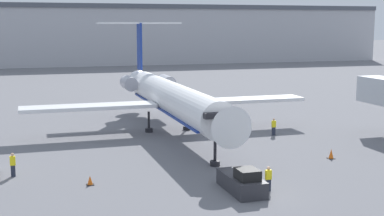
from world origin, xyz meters
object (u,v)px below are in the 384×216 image
object	(u,v)px
traffic_cone_left	(90,181)
worker_on_apron	(13,164)
traffic_cone_right	(331,154)
pushback_tug	(242,182)
worker_near_tug	(268,178)
airplane_main	(170,97)
worker_by_wing	(274,126)

from	to	relation	value
traffic_cone_left	worker_on_apron	bearing A→B (deg)	143.81
traffic_cone_right	pushback_tug	bearing A→B (deg)	-150.35
worker_near_tug	worker_on_apron	size ratio (longest dim) A/B	0.95
worker_near_tug	traffic_cone_left	distance (m)	12.34
pushback_tug	traffic_cone_right	distance (m)	12.15
worker_on_apron	traffic_cone_left	xyz separation A→B (m)	(5.16, -3.78, -0.62)
worker_near_tug	worker_on_apron	xyz separation A→B (m)	(-16.44, 8.76, 0.05)
airplane_main	traffic_cone_left	distance (m)	19.20
airplane_main	traffic_cone_right	xyz separation A→B (m)	(10.03, -14.46, -3.37)
worker_near_tug	pushback_tug	bearing A→B (deg)	164.44
traffic_cone_right	worker_near_tug	bearing A→B (deg)	-143.70
worker_on_apron	traffic_cone_right	size ratio (longest dim) A/B	2.19
pushback_tug	worker_on_apron	xyz separation A→B (m)	(-14.72, 8.28, 0.28)
worker_by_wing	traffic_cone_left	bearing A→B (deg)	-149.61
worker_on_apron	traffic_cone_right	world-z (taller)	worker_on_apron
airplane_main	worker_near_tug	bearing A→B (deg)	-86.75
worker_by_wing	traffic_cone_left	size ratio (longest dim) A/B	2.62
worker_near_tug	traffic_cone_right	bearing A→B (deg)	36.30
worker_on_apron	traffic_cone_left	distance (m)	6.43
airplane_main	pushback_tug	bearing A→B (deg)	-91.49
worker_on_apron	traffic_cone_right	bearing A→B (deg)	-5.14
airplane_main	worker_by_wing	world-z (taller)	airplane_main
traffic_cone_right	worker_by_wing	bearing A→B (deg)	92.33
airplane_main	worker_near_tug	distance (m)	21.19
pushback_tug	worker_on_apron	distance (m)	16.89
airplane_main	worker_near_tug	world-z (taller)	airplane_main
airplane_main	worker_near_tug	size ratio (longest dim) A/B	19.62
worker_by_wing	traffic_cone_right	bearing A→B (deg)	-87.67
pushback_tug	traffic_cone_right	xyz separation A→B (m)	(10.56, 6.01, -0.27)
airplane_main	traffic_cone_left	xyz separation A→B (m)	(-10.08, -15.97, -3.45)
pushback_tug	traffic_cone_left	distance (m)	10.57
traffic_cone_left	traffic_cone_right	size ratio (longest dim) A/B	0.82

